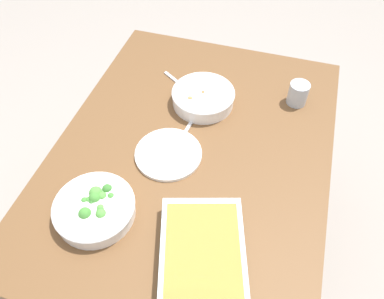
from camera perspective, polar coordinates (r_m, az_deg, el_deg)
ground_plane at (r=1.89m, az=-0.00°, el=-14.49°), size 6.00×6.00×0.00m
dining_table at (r=1.33m, az=-0.00°, el=-2.48°), size 1.20×0.90×0.74m
stew_bowl at (r=1.39m, az=1.68°, el=7.93°), size 0.23×0.23×0.06m
broccoli_bowl at (r=1.13m, az=-14.43°, el=-8.57°), size 0.24×0.24×0.07m
baking_dish at (r=1.03m, az=1.58°, el=-15.17°), size 0.35×0.30×0.06m
drink_cup at (r=1.44m, az=15.64°, el=8.00°), size 0.07×0.07×0.08m
side_plate at (r=1.24m, az=-3.57°, el=-0.65°), size 0.22×0.22×0.01m
spoon_by_stew at (r=1.48m, az=-1.36°, el=9.50°), size 0.11×0.16×0.01m
spoon_by_broccoli at (r=1.13m, az=-12.63°, el=-10.40°), size 0.07×0.17×0.01m
fork_on_table at (r=1.29m, az=-1.40°, el=1.97°), size 0.18×0.04×0.01m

